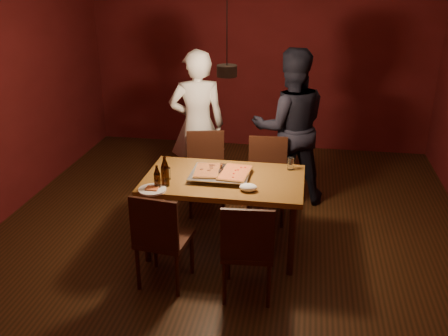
% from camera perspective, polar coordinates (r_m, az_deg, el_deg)
% --- Properties ---
extents(room_shell, '(6.00, 6.00, 6.00)m').
position_cam_1_polar(room_shell, '(4.56, 0.32, 6.72)').
color(room_shell, '#3A1F10').
rests_on(room_shell, ground).
extents(dining_table, '(1.50, 0.90, 0.75)m').
position_cam_1_polar(dining_table, '(4.74, -0.00, -1.94)').
color(dining_table, '#8F5D24').
rests_on(dining_table, floor).
extents(chair_far_left, '(0.50, 0.50, 0.49)m').
position_cam_1_polar(chair_far_left, '(5.61, -2.09, 0.44)').
color(chair_far_left, '#38190F').
rests_on(chair_far_left, floor).
extents(chair_far_right, '(0.44, 0.44, 0.49)m').
position_cam_1_polar(chair_far_right, '(5.44, 4.94, -0.33)').
color(chair_far_right, '#38190F').
rests_on(chair_far_right, floor).
extents(chair_near_left, '(0.47, 0.47, 0.49)m').
position_cam_1_polar(chair_near_left, '(4.25, -7.33, -7.32)').
color(chair_near_left, '#38190F').
rests_on(chair_near_left, floor).
extents(chair_near_right, '(0.45, 0.45, 0.49)m').
position_cam_1_polar(chair_near_right, '(4.07, 2.73, -8.60)').
color(chair_near_right, '#38190F').
rests_on(chair_near_right, floor).
extents(pizza_tray, '(0.58, 0.49, 0.05)m').
position_cam_1_polar(pizza_tray, '(4.72, -0.42, -0.78)').
color(pizza_tray, silver).
rests_on(pizza_tray, dining_table).
extents(pizza_meat, '(0.26, 0.39, 0.02)m').
position_cam_1_polar(pizza_meat, '(4.74, -1.92, -0.25)').
color(pizza_meat, maroon).
rests_on(pizza_meat, pizza_tray).
extents(pizza_cheese, '(0.30, 0.43, 0.02)m').
position_cam_1_polar(pizza_cheese, '(4.68, 1.26, -0.52)').
color(pizza_cheese, gold).
rests_on(pizza_cheese, pizza_tray).
extents(spatula, '(0.13, 0.25, 0.04)m').
position_cam_1_polar(spatula, '(4.71, -0.31, -0.33)').
color(spatula, silver).
rests_on(spatula, pizza_tray).
extents(beer_bottle_a, '(0.06, 0.06, 0.22)m').
position_cam_1_polar(beer_bottle_a, '(4.49, -7.66, -1.05)').
color(beer_bottle_a, black).
rests_on(beer_bottle_a, dining_table).
extents(beer_bottle_b, '(0.07, 0.07, 0.28)m').
position_cam_1_polar(beer_bottle_b, '(4.53, -6.76, -0.39)').
color(beer_bottle_b, black).
rests_on(beer_bottle_b, dining_table).
extents(water_glass_left, '(0.07, 0.07, 0.11)m').
position_cam_1_polar(water_glass_left, '(4.70, -6.54, -0.63)').
color(water_glass_left, silver).
rests_on(water_glass_left, dining_table).
extents(water_glass_right, '(0.06, 0.06, 0.12)m').
position_cam_1_polar(water_glass_right, '(4.92, 7.62, 0.50)').
color(water_glass_right, silver).
rests_on(water_glass_right, dining_table).
extents(plate_slice, '(0.25, 0.25, 0.03)m').
position_cam_1_polar(plate_slice, '(4.50, -8.21, -2.45)').
color(plate_slice, white).
rests_on(plate_slice, dining_table).
extents(napkin, '(0.16, 0.12, 0.07)m').
position_cam_1_polar(napkin, '(4.44, 2.80, -2.23)').
color(napkin, white).
rests_on(napkin, dining_table).
extents(diner_white, '(0.74, 0.60, 1.76)m').
position_cam_1_polar(diner_white, '(5.81, -3.06, 4.85)').
color(diner_white, white).
rests_on(diner_white, floor).
extents(diner_dark, '(1.01, 0.86, 1.80)m').
position_cam_1_polar(diner_dark, '(5.73, 7.53, 4.61)').
color(diner_dark, black).
rests_on(diner_dark, floor).
extents(pendant_lamp, '(0.18, 0.18, 1.10)m').
position_cam_1_polar(pendant_lamp, '(4.47, 0.33, 11.18)').
color(pendant_lamp, black).
rests_on(pendant_lamp, ceiling).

